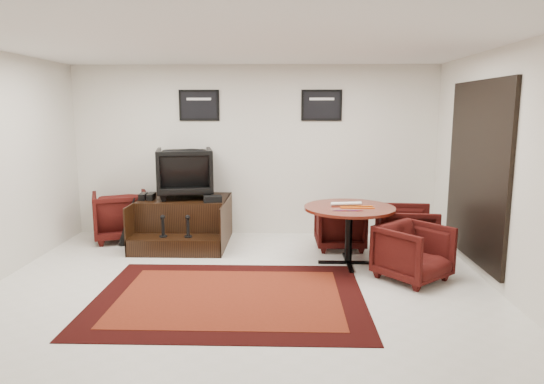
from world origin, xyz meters
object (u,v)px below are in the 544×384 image
(table_chair_window, at_px, (406,229))
(table_chair_back, at_px, (340,224))
(shine_podium, at_px, (184,222))
(armchair_side, at_px, (121,213))
(meeting_table, at_px, (349,214))
(shine_chair, at_px, (185,170))
(table_chair_corner, at_px, (413,250))

(table_chair_window, bearing_deg, table_chair_back, 70.35)
(table_chair_window, bearing_deg, shine_podium, 83.77)
(shine_podium, relative_size, armchair_side, 1.65)
(armchair_side, xyz_separation_m, table_chair_window, (4.39, -0.81, -0.03))
(shine_podium, xyz_separation_m, table_chair_window, (3.32, -0.63, 0.08))
(meeting_table, bearing_deg, table_chair_back, 92.55)
(shine_chair, distance_m, table_chair_corner, 3.70)
(table_chair_back, xyz_separation_m, table_chair_corner, (0.75, -1.38, 0.01))
(shine_chair, height_order, table_chair_back, shine_chair)
(meeting_table, height_order, table_chair_back, meeting_table)
(armchair_side, xyz_separation_m, meeting_table, (3.52, -1.18, 0.27))
(shine_podium, relative_size, meeting_table, 1.16)
(shine_podium, height_order, armchair_side, armchair_side)
(armchair_side, bearing_deg, shine_chair, 157.06)
(shine_podium, bearing_deg, shine_chair, 90.00)
(armchair_side, bearing_deg, table_chair_back, 152.30)
(shine_podium, bearing_deg, table_chair_back, -5.28)
(shine_podium, distance_m, shine_chair, 0.83)
(meeting_table, bearing_deg, shine_podium, 157.87)
(meeting_table, distance_m, table_chair_corner, 0.99)
(shine_podium, xyz_separation_m, table_chair_corner, (3.17, -1.60, 0.05))
(meeting_table, bearing_deg, shine_chair, 155.05)
(meeting_table, height_order, table_chair_window, table_chair_window)
(shine_podium, distance_m, table_chair_back, 2.43)
(shine_chair, height_order, meeting_table, shine_chair)
(armchair_side, height_order, table_chair_window, armchair_side)
(shine_chair, bearing_deg, armchair_side, -13.89)
(shine_chair, bearing_deg, shine_podium, 77.91)
(shine_podium, bearing_deg, table_chair_corner, -26.80)
(shine_podium, distance_m, table_chair_window, 3.38)
(table_chair_back, bearing_deg, table_chair_window, 154.04)
(table_chair_corner, bearing_deg, shine_chair, 111.39)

